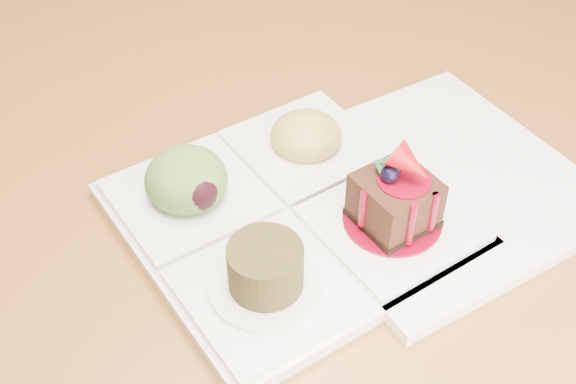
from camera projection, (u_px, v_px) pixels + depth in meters
dining_table at (261, 84)px, 0.87m from camera, size 1.00×1.80×0.75m
sampler_plate at (284, 204)px, 0.59m from camera, size 0.26×0.26×0.10m
second_plate at (431, 184)px, 0.63m from camera, size 0.26×0.26×0.01m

